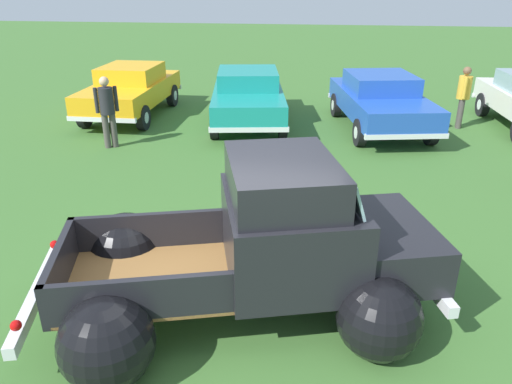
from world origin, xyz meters
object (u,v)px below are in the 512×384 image
object	(u,v)px
vintage_pickup_truck	(267,254)
show_car_0	(131,89)
show_car_1	(248,95)
show_car_2	(380,100)
spectator_1	(463,94)
spectator_0	(107,108)

from	to	relation	value
vintage_pickup_truck	show_car_0	world-z (taller)	vintage_pickup_truck
vintage_pickup_truck	show_car_0	distance (m)	9.88
show_car_0	show_car_1	size ratio (longest dim) A/B	0.91
show_car_2	spectator_1	bearing A→B (deg)	89.64
spectator_0	spectator_1	world-z (taller)	spectator_0
show_car_2	spectator_1	xyz separation A→B (m)	(2.17, 0.41, 0.13)
spectator_0	spectator_1	distance (m)	9.09
vintage_pickup_truck	spectator_1	distance (m)	9.53
show_car_1	show_car_0	bearing A→B (deg)	-104.29
vintage_pickup_truck	show_car_2	size ratio (longest dim) A/B	1.07
show_car_1	vintage_pickup_truck	bearing A→B (deg)	1.02
show_car_1	spectator_1	distance (m)	5.72
show_car_0	spectator_0	xyz separation A→B (m)	(0.56, -2.88, 0.17)
vintage_pickup_truck	show_car_0	xyz separation A→B (m)	(-4.97, 8.55, 0.02)
show_car_1	show_car_2	bearing A→B (deg)	79.03
show_car_1	show_car_2	xyz separation A→B (m)	(3.54, -0.11, -0.00)
spectator_0	spectator_1	size ratio (longest dim) A/B	1.03
spectator_1	spectator_0	bearing A→B (deg)	-149.55
show_car_0	show_car_2	world-z (taller)	same
spectator_0	show_car_0	bearing A→B (deg)	158.99
show_car_0	show_car_1	distance (m)	3.49
spectator_0	spectator_1	xyz separation A→B (m)	(8.62, 2.88, -0.04)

